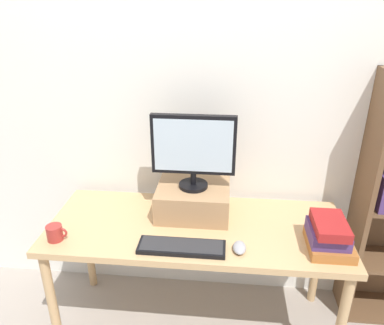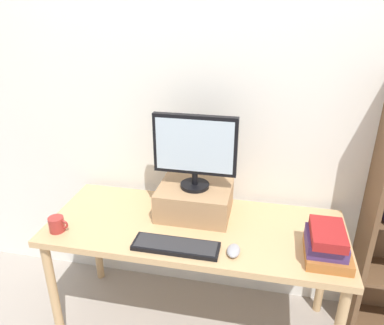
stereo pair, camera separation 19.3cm
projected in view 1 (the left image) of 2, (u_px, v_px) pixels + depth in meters
The scene contains 9 objects.
ground_plane at pixel (196, 322), 2.32m from camera, with size 12.00×12.00×0.00m, color #9E9389.
back_wall at pixel (203, 101), 2.16m from camera, with size 7.00×0.08×2.60m.
desk at pixel (196, 236), 2.06m from camera, with size 1.60×0.64×0.72m.
riser_box at pixel (193, 200), 2.11m from camera, with size 0.40×0.33×0.17m.
computer_monitor at pixel (193, 149), 1.98m from camera, with size 0.45×0.16×0.41m.
keyboard at pixel (182, 247), 1.83m from camera, with size 0.43×0.13×0.02m.
computer_mouse at pixel (239, 248), 1.81m from camera, with size 0.06×0.10×0.04m.
book_stack at pixel (329, 235), 1.81m from camera, with size 0.21×0.25×0.17m.
coffee_mug at pixel (55, 233), 1.89m from camera, with size 0.11×0.08×0.08m.
Camera 1 is at (0.15, -1.70, 1.86)m, focal length 35.00 mm.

